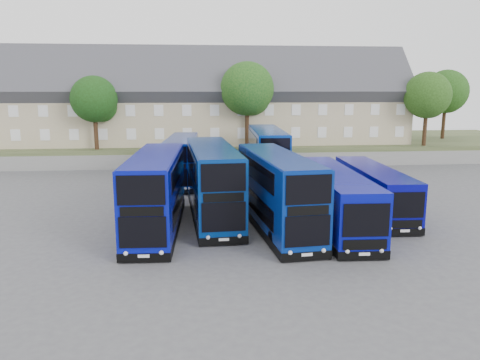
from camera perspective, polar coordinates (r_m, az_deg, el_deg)
name	(u,v)px	position (r m, az deg, el deg)	size (l,w,h in m)	color
ground	(261,237)	(26.83, 2.58, -6.99)	(120.00, 120.00, 0.00)	#4C4C51
retaining_wall	(230,161)	(49.96, -1.24, 2.38)	(70.00, 0.40, 1.50)	slate
earth_bank	(224,147)	(59.81, -1.95, 4.06)	(80.00, 20.00, 2.00)	#3F4D2B
terrace_row	(200,104)	(55.28, -4.88, 9.27)	(48.00, 10.40, 11.20)	tan
dd_front_left	(156,193)	(28.11, -10.18, -1.62)	(3.03, 11.45, 4.52)	#0810A2
dd_front_mid	(213,183)	(30.30, -3.36, -0.40)	(3.41, 11.89, 4.67)	navy
dd_front_right	(277,193)	(27.86, 4.55, -1.61)	(3.62, 11.50, 4.50)	navy
dd_rear_left	(181,161)	(41.96, -7.19, 2.32)	(3.11, 10.32, 4.04)	navy
dd_rear_right	(267,155)	(42.94, 3.34, 3.00)	(3.22, 11.83, 4.66)	#083193
coach_east_a	(333,199)	(29.15, 11.26, -2.32)	(3.03, 12.51, 3.40)	#080E9F
coach_east_b	(373,191)	(33.00, 15.89, -1.26)	(2.79, 11.30, 3.07)	#080789
tree_west	(96,101)	(51.39, -17.17, 9.19)	(4.80, 4.80, 7.65)	#382314
tree_mid	(248,91)	(51.17, 1.03, 10.81)	(5.76, 5.76, 9.18)	#382314
tree_east	(428,97)	(56.56, 21.95, 9.36)	(5.12, 5.12, 8.16)	#382314
tree_far	(447,93)	(65.56, 23.88, 9.65)	(5.44, 5.44, 8.67)	#382314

